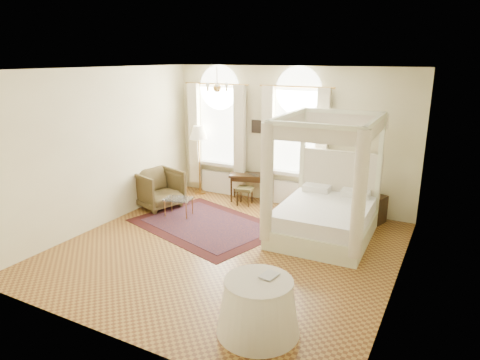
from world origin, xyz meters
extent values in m
plane|color=olive|center=(0.00, 0.00, 0.00)|extent=(6.00, 6.00, 0.00)
plane|color=#F1EAB7|center=(0.00, 3.00, 1.65)|extent=(6.00, 0.00, 6.00)
plane|color=#F1EAB7|center=(0.00, -3.00, 1.65)|extent=(6.00, 0.00, 6.00)
plane|color=#F1EAB7|center=(-3.00, 0.00, 1.65)|extent=(0.00, 6.00, 6.00)
plane|color=#F1EAB7|center=(3.00, 0.00, 1.65)|extent=(0.00, 6.00, 6.00)
plane|color=white|center=(0.00, 0.00, 3.30)|extent=(6.00, 6.00, 0.00)
cube|color=white|center=(-1.90, 2.97, 1.80)|extent=(1.10, 0.04, 1.90)
cylinder|color=white|center=(-1.90, 2.97, 2.75)|extent=(1.10, 0.04, 1.10)
cube|color=white|center=(-1.90, 2.88, 0.81)|extent=(1.32, 0.24, 0.08)
cube|color=beige|center=(-2.57, 2.80, 1.55)|extent=(0.28, 0.14, 2.60)
cube|color=beige|center=(-1.23, 2.80, 1.55)|extent=(0.28, 0.14, 2.60)
cube|color=white|center=(-1.90, 2.90, 0.30)|extent=(1.00, 0.12, 0.58)
cube|color=white|center=(0.20, 2.97, 1.80)|extent=(1.10, 0.04, 1.90)
cylinder|color=white|center=(0.20, 2.97, 2.75)|extent=(1.10, 0.04, 1.10)
cube|color=white|center=(0.20, 2.88, 0.81)|extent=(1.32, 0.24, 0.08)
cube|color=beige|center=(-0.47, 2.80, 1.55)|extent=(0.28, 0.14, 2.60)
cube|color=beige|center=(0.87, 2.80, 1.55)|extent=(0.28, 0.14, 2.60)
cube|color=white|center=(0.20, 2.90, 0.30)|extent=(1.00, 0.12, 0.58)
cylinder|color=#AD7F39|center=(-0.90, 1.20, 3.10)|extent=(0.02, 0.02, 0.40)
sphere|color=#AD7F39|center=(-0.90, 1.20, 2.88)|extent=(0.16, 0.16, 0.16)
sphere|color=beige|center=(-0.68, 1.20, 2.95)|extent=(0.07, 0.07, 0.07)
sphere|color=beige|center=(-0.79, 1.39, 2.95)|extent=(0.07, 0.07, 0.07)
sphere|color=beige|center=(-1.01, 1.39, 2.95)|extent=(0.07, 0.07, 0.07)
sphere|color=beige|center=(-1.12, 1.20, 2.95)|extent=(0.07, 0.07, 0.07)
sphere|color=beige|center=(-1.01, 1.01, 2.95)|extent=(0.07, 0.07, 0.07)
sphere|color=beige|center=(-0.79, 1.01, 2.95)|extent=(0.07, 0.07, 0.07)
cube|color=black|center=(-0.85, 2.97, 1.85)|extent=(0.26, 0.03, 0.32)
cube|color=black|center=(1.45, 2.97, 1.95)|extent=(0.22, 0.03, 0.26)
cube|color=beige|center=(1.43, 1.39, 0.19)|extent=(1.84, 2.25, 0.38)
cube|color=silver|center=(1.43, 1.39, 0.52)|extent=(1.73, 2.14, 0.29)
cube|color=beige|center=(1.39, 2.44, 0.94)|extent=(1.78, 0.14, 1.25)
cube|color=beige|center=(0.57, 2.40, 1.20)|extent=(0.10, 0.10, 2.40)
cube|color=beige|center=(2.22, 2.45, 1.20)|extent=(0.10, 0.10, 2.40)
cube|color=beige|center=(0.63, 0.33, 1.20)|extent=(0.10, 0.10, 2.40)
cube|color=beige|center=(2.28, 0.38, 1.20)|extent=(0.10, 0.10, 2.40)
cube|color=beige|center=(1.39, 2.42, 2.40)|extent=(1.78, 0.14, 0.08)
cube|color=beige|center=(1.46, 0.35, 2.40)|extent=(1.78, 0.14, 0.08)
cube|color=beige|center=(0.60, 1.36, 2.40)|extent=(0.15, 2.19, 0.08)
cube|color=beige|center=(2.25, 1.41, 2.40)|extent=(0.15, 2.19, 0.08)
cube|color=beige|center=(1.39, 2.42, 2.26)|extent=(1.84, 0.10, 0.29)
cube|color=beige|center=(1.46, 0.35, 2.26)|extent=(1.84, 0.10, 0.29)
cube|color=beige|center=(0.60, 1.36, 2.26)|extent=(0.11, 2.26, 0.29)
cube|color=beige|center=(2.25, 1.41, 2.26)|extent=(0.11, 2.26, 0.29)
cylinder|color=beige|center=(0.63, 0.33, 1.31)|extent=(0.23, 0.23, 2.19)
cylinder|color=beige|center=(2.28, 0.38, 1.31)|extent=(0.23, 0.23, 2.19)
cube|color=#311F0D|center=(2.16, 2.70, 0.30)|extent=(0.52, 0.49, 0.60)
cylinder|color=#AD7F39|center=(2.07, 2.74, 0.71)|extent=(0.13, 0.13, 0.22)
cone|color=beige|center=(2.07, 2.74, 0.93)|extent=(0.30, 0.30, 0.24)
cube|color=#311F0D|center=(-0.92, 2.70, 0.67)|extent=(1.03, 0.73, 0.06)
cube|color=#311F0D|center=(-0.92, 2.70, 0.58)|extent=(0.91, 0.62, 0.09)
cylinder|color=#311F0D|center=(-1.36, 2.76, 0.32)|extent=(0.05, 0.05, 0.65)
cylinder|color=#311F0D|center=(-0.58, 3.00, 0.32)|extent=(0.05, 0.05, 0.65)
cylinder|color=#311F0D|center=(-1.25, 2.40, 0.32)|extent=(0.05, 0.05, 0.65)
cylinder|color=#311F0D|center=(-0.47, 2.64, 0.32)|extent=(0.05, 0.05, 0.65)
imported|color=black|center=(-0.75, 2.68, 0.71)|extent=(0.39, 0.33, 0.03)
cube|color=#4D4321|center=(-0.87, 2.39, 0.40)|extent=(0.44, 0.44, 0.08)
cylinder|color=#311F0D|center=(-0.99, 2.22, 0.18)|extent=(0.04, 0.04, 0.36)
cylinder|color=#311F0D|center=(-0.71, 2.27, 0.18)|extent=(0.04, 0.04, 0.36)
cylinder|color=#311F0D|center=(-1.04, 2.51, 0.18)|extent=(0.04, 0.04, 0.36)
cylinder|color=#311F0D|center=(-0.76, 2.55, 0.18)|extent=(0.04, 0.04, 0.36)
imported|color=#473A1E|center=(-2.63, 1.29, 0.45)|extent=(1.23, 1.21, 0.90)
cube|color=silver|center=(-1.85, 1.01, 0.40)|extent=(0.67, 0.53, 0.02)
cylinder|color=#AD7F39|center=(-2.07, 0.79, 0.20)|extent=(0.02, 0.02, 0.40)
cylinder|color=#AD7F39|center=(-1.56, 0.89, 0.20)|extent=(0.02, 0.02, 0.40)
cylinder|color=#AD7F39|center=(-2.14, 1.13, 0.20)|extent=(0.02, 0.02, 0.40)
cylinder|color=#AD7F39|center=(-1.62, 1.22, 0.20)|extent=(0.02, 0.02, 0.40)
cylinder|color=#AD7F39|center=(-2.35, 2.66, 0.02)|extent=(0.32, 0.32, 0.03)
cylinder|color=#AD7F39|center=(-2.35, 2.66, 0.79)|extent=(0.04, 0.04, 1.58)
cone|color=beige|center=(-2.35, 2.66, 1.63)|extent=(0.46, 0.46, 0.34)
cube|color=#3A0F0E|center=(-0.99, 0.81, 0.00)|extent=(3.51, 2.95, 0.01)
cube|color=black|center=(-0.99, 0.81, 0.01)|extent=(2.93, 2.36, 0.01)
cone|color=silver|center=(1.59, -2.00, 0.36)|extent=(1.10, 1.10, 0.71)
cylinder|color=silver|center=(1.59, -2.00, 0.73)|extent=(0.90, 0.90, 0.04)
imported|color=black|center=(1.57, -1.83, 0.76)|extent=(0.23, 0.28, 0.02)
camera|label=1|loc=(3.67, -6.43, 3.51)|focal=32.00mm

